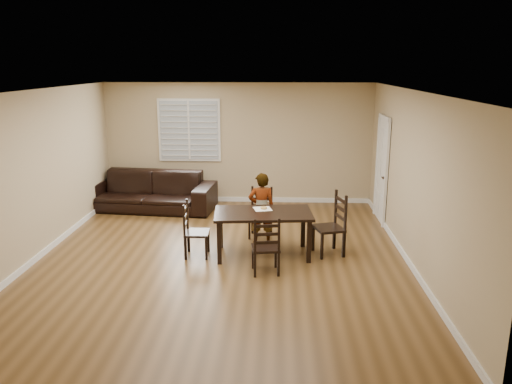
% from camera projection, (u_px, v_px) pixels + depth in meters
% --- Properties ---
extents(ground, '(7.00, 7.00, 0.00)m').
position_uv_depth(ground, '(222.00, 258.00, 8.19)').
color(ground, brown).
rests_on(ground, ground).
extents(room, '(6.04, 7.04, 2.72)m').
position_uv_depth(room, '(224.00, 147.00, 7.91)').
color(room, tan).
rests_on(room, ground).
extents(dining_table, '(1.65, 1.02, 0.74)m').
position_uv_depth(dining_table, '(263.00, 217.00, 8.17)').
color(dining_table, black).
rests_on(dining_table, ground).
extents(chair_near, '(0.45, 0.43, 0.91)m').
position_uv_depth(chair_near, '(261.00, 214.00, 9.20)').
color(chair_near, black).
rests_on(chair_near, ground).
extents(chair_far, '(0.46, 0.43, 0.91)m').
position_uv_depth(chair_far, '(266.00, 249.00, 7.42)').
color(chair_far, black).
rests_on(chair_far, ground).
extents(chair_left, '(0.40, 0.43, 0.93)m').
position_uv_depth(chair_left, '(190.00, 232.00, 8.19)').
color(chair_left, black).
rests_on(chair_left, ground).
extents(chair_right, '(0.56, 0.58, 1.05)m').
position_uv_depth(chair_right, '(336.00, 226.00, 8.28)').
color(chair_right, black).
rests_on(chair_right, ground).
extents(child, '(0.50, 0.36, 1.27)m').
position_uv_depth(child, '(261.00, 208.00, 8.73)').
color(child, gray).
rests_on(child, ground).
extents(napkin, '(0.34, 0.34, 0.00)m').
position_uv_depth(napkin, '(263.00, 209.00, 8.32)').
color(napkin, beige).
rests_on(napkin, dining_table).
extents(donut, '(0.11, 0.11, 0.04)m').
position_uv_depth(donut, '(264.00, 207.00, 8.31)').
color(donut, '#AF843E').
rests_on(donut, napkin).
extents(sofa, '(2.90, 1.38, 0.82)m').
position_uv_depth(sofa, '(149.00, 191.00, 10.84)').
color(sofa, black).
rests_on(sofa, ground).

